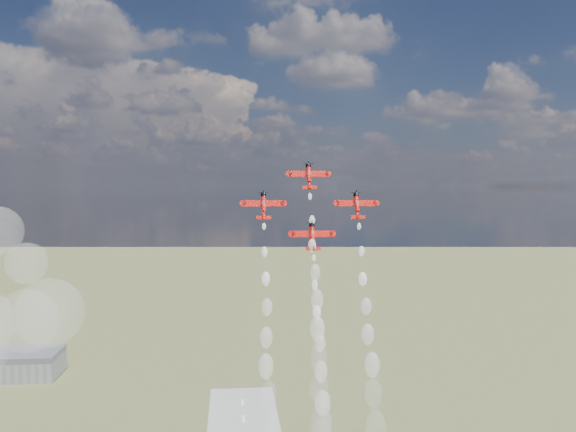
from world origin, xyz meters
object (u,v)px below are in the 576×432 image
at_px(plane_lead, 309,176).
at_px(plane_slot, 312,236).
at_px(hangar, 10,364).
at_px(plane_left, 264,205).
at_px(plane_right, 357,205).

height_order(plane_lead, plane_slot, plane_lead).
bearing_deg(hangar, plane_slot, -51.28).
height_order(plane_lead, plane_left, plane_lead).
distance_m(hangar, plane_right, 239.27).
height_order(hangar, plane_lead, plane_lead).
height_order(hangar, plane_right, plane_right).
xyz_separation_m(hangar, plane_right, (148.48, -165.88, 87.70)).
relative_size(plane_lead, plane_right, 1.00).
distance_m(plane_lead, plane_right, 15.23).
distance_m(hangar, plane_slot, 231.61).
bearing_deg(plane_right, hangar, 131.83).
bearing_deg(plane_left, hangar, 126.67).
bearing_deg(plane_lead, plane_slot, -90.00).
distance_m(hangar, plane_lead, 232.19).
bearing_deg(plane_left, plane_slot, -16.78).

